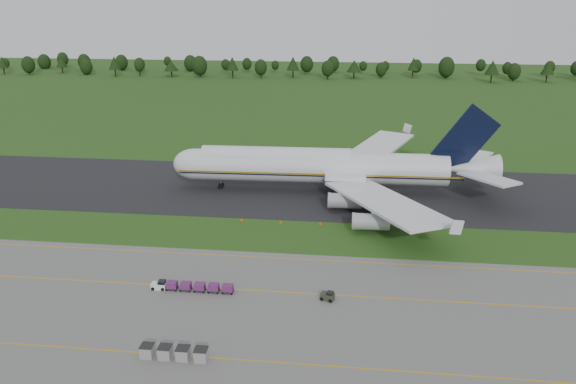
# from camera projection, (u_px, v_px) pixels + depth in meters

# --- Properties ---
(ground) EXTENTS (600.00, 600.00, 0.00)m
(ground) POSITION_uv_depth(u_px,v_px,m) (266.00, 235.00, 110.55)
(ground) COLOR #234615
(ground) RESTS_ON ground
(apron) EXTENTS (300.00, 52.00, 0.06)m
(apron) POSITION_uv_depth(u_px,v_px,m) (230.00, 332.00, 78.69)
(apron) COLOR #61615D
(apron) RESTS_ON ground
(taxiway) EXTENTS (300.00, 40.00, 0.08)m
(taxiway) POSITION_uv_depth(u_px,v_px,m) (283.00, 189.00, 136.76)
(taxiway) COLOR black
(taxiway) RESTS_ON ground
(apron_markings) EXTENTS (300.00, 30.20, 0.01)m
(apron_markings) POSITION_uv_depth(u_px,v_px,m) (240.00, 306.00, 85.25)
(apron_markings) COLOR #CF930C
(apron_markings) RESTS_ON apron
(tree_line) EXTENTS (525.66, 21.62, 11.78)m
(tree_line) POSITION_uv_depth(u_px,v_px,m) (351.00, 67.00, 312.44)
(tree_line) COLOR black
(tree_line) RESTS_ON ground
(aircraft) EXTENTS (77.41, 75.82, 21.84)m
(aircraft) POSITION_uv_depth(u_px,v_px,m) (325.00, 166.00, 133.05)
(aircraft) COLOR silver
(aircraft) RESTS_ON ground
(baggage_train) EXTENTS (13.41, 1.42, 1.37)m
(baggage_train) POSITION_uv_depth(u_px,v_px,m) (191.00, 286.00, 89.53)
(baggage_train) COLOR white
(baggage_train) RESTS_ON apron
(utility_cart) EXTENTS (2.31, 1.78, 1.12)m
(utility_cart) POSITION_uv_depth(u_px,v_px,m) (327.00, 297.00, 86.89)
(utility_cart) COLOR #2D3122
(utility_cart) RESTS_ON apron
(uld_row) EXTENTS (8.91, 1.71, 1.69)m
(uld_row) POSITION_uv_depth(u_px,v_px,m) (174.00, 353.00, 72.82)
(uld_row) COLOR gray
(uld_row) RESTS_ON apron
(edge_markers) EXTENTS (16.95, 0.30, 0.60)m
(edge_markers) POSITION_uv_depth(u_px,v_px,m) (281.00, 222.00, 115.94)
(edge_markers) COLOR #FF4E08
(edge_markers) RESTS_ON ground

